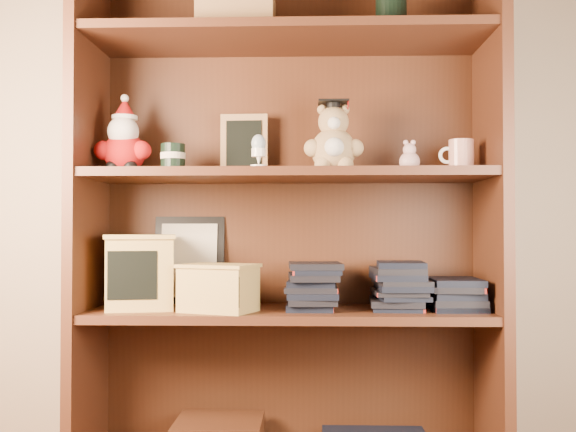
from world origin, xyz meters
The scene contains 16 objects.
bookcase centered at (-0.15, 1.36, 0.78)m, with size 1.20×0.35×1.60m.
shelf_lower centered at (-0.14, 1.30, 0.54)m, with size 1.14×0.33×0.02m.
shelf_upper centered at (-0.14, 1.30, 0.94)m, with size 1.14×0.33×0.02m.
santa_plush centered at (-0.62, 1.30, 1.04)m, with size 0.17×0.12×0.24m.
teachers_tin centered at (-0.48, 1.30, 0.99)m, with size 0.07×0.07×0.08m.
chalkboard_plaque centered at (-0.28, 1.42, 1.04)m, with size 0.15×0.08×0.19m.
egg_cup centered at (-0.22, 1.23, 1.00)m, with size 0.05×0.05×0.10m.
grad_teddy_bear centered at (-0.01, 1.30, 1.03)m, with size 0.17×0.15×0.21m.
pink_figurine centered at (0.21, 1.30, 0.98)m, with size 0.06×0.06×0.09m.
teacher_mug centered at (0.35, 1.31, 0.99)m, with size 0.10×0.07×0.09m.
certificate_frame centered at (-0.46, 1.44, 0.69)m, with size 0.22×0.06×0.27m.
treats_box centered at (-0.57, 1.30, 0.66)m, with size 0.23×0.23×0.21m.
pencils_box centered at (-0.34, 1.24, 0.62)m, with size 0.24×0.21×0.13m.
book_stack_left centered at (-0.07, 1.30, 0.61)m, with size 0.14×0.20×0.13m.
book_stack_mid centered at (0.18, 1.30, 0.62)m, with size 0.14×0.20×0.14m.
book_stack_right centered at (0.34, 1.30, 0.59)m, with size 0.14×0.20×0.08m.
Camera 1 is at (-0.08, -0.64, 0.78)m, focal length 42.00 mm.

